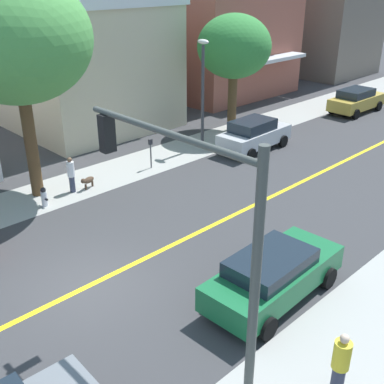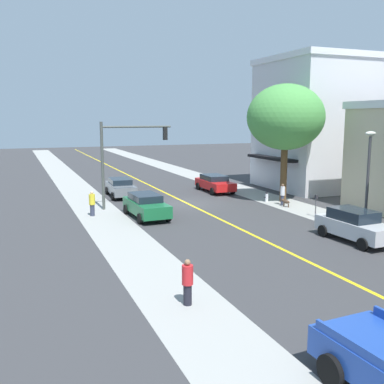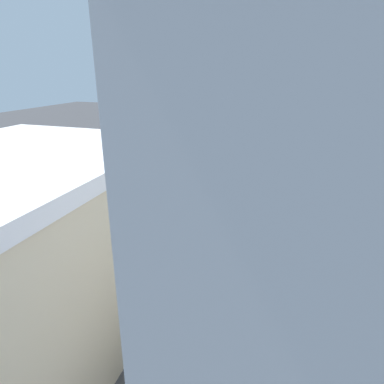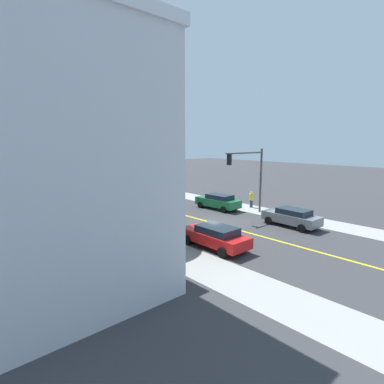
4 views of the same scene
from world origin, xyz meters
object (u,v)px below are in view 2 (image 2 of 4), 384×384
Objects in this scene: pedestrian_red_shirt at (188,281)px; small_dog at (286,202)px; fire_hydrant at (267,197)px; red_sedan_left_curb at (215,183)px; street_tree_right_corner at (286,117)px; parking_meter at (316,202)px; pedestrian_yellow_shirt at (92,203)px; traffic_light_mast at (125,150)px; street_lamp at (368,169)px; green_sedan_right_curb at (146,205)px; grey_sedan_right_curb at (121,187)px; silver_sedan_left_curb at (355,225)px; pedestrian_white_shirt at (283,194)px.

pedestrian_red_shirt is 18.32m from small_dog.
red_sedan_left_curb is (1.68, -5.74, 0.37)m from fire_hydrant.
street_tree_right_corner is 6.10× the size of parking_meter.
parking_meter is 0.90× the size of pedestrian_red_shirt.
pedestrian_yellow_shirt is 2.20× the size of small_dog.
parking_meter is at bearing -34.99° from traffic_light_mast.
street_lamp is (0.63, 9.25, -2.82)m from street_tree_right_corner.
fire_hydrant is 0.17× the size of green_sedan_right_curb.
street_tree_right_corner is 14.03m from grey_sedan_right_curb.
traffic_light_mast is 10.19m from red_sedan_left_curb.
pedestrian_red_shirt is at bearing 33.78° from pedestrian_yellow_shirt.
silver_sedan_left_curb is 11.65m from pedestrian_red_shirt.
fire_hydrant is 0.50× the size of pedestrian_red_shirt.
pedestrian_red_shirt is (2.72, 21.79, 0.06)m from grey_sedan_right_curb.
pedestrian_red_shirt is at bearing 47.67° from street_tree_right_corner.
traffic_light_mast is 3.85× the size of pedestrian_white_shirt.
silver_sedan_left_curb is at bearing -151.30° from pedestrian_red_shirt.
pedestrian_yellow_shirt is at bearing 0.24° from fire_hydrant.
parking_meter is 0.87× the size of pedestrian_yellow_shirt.
street_lamp reaches higher than parking_meter.
parking_meter is 0.31× the size of green_sedan_right_curb.
silver_sedan_left_curb is at bearing 0.81° from red_sedan_left_curb.
fire_hydrant is 0.49× the size of pedestrian_yellow_shirt.
parking_meter is 1.92× the size of small_dog.
pedestrian_white_shirt is at bearing 89.51° from green_sedan_right_curb.
street_tree_right_corner is 9.69m from street_lamp.
red_sedan_left_curb is 12.82m from pedestrian_yellow_shirt.
silver_sedan_left_curb is (1.61, 11.20, 0.45)m from fire_hydrant.
traffic_light_mast is 1.39× the size of silver_sedan_left_curb.
parking_meter is 0.33× the size of silver_sedan_left_curb.
red_sedan_left_curb reaches higher than small_dog.
fire_hydrant is 0.19× the size of silver_sedan_left_curb.
parking_meter is 3.54m from small_dog.
pedestrian_red_shirt is at bearing -96.74° from traffic_light_mast.
street_tree_right_corner reaches higher than silver_sedan_left_curb.
parking_meter is at bearing 159.96° from silver_sedan_left_curb.
street_lamp is 15.73m from red_sedan_left_curb.
grey_sedan_right_curb is (9.76, -6.41, 0.38)m from fire_hydrant.
parking_meter is at bearing 78.92° from street_tree_right_corner.
pedestrian_red_shirt is 0.98× the size of pedestrian_yellow_shirt.
pedestrian_red_shirt reaches higher than green_sedan_right_curb.
green_sedan_right_curb reaches higher than grey_sedan_right_curb.
street_tree_right_corner is at bearing 163.25° from silver_sedan_left_curb.
grey_sedan_right_curb is 21.96m from pedestrian_red_shirt.
parking_meter is at bearing 99.14° from pedestrian_white_shirt.
pedestrian_yellow_shirt is (13.12, 0.05, 0.46)m from fire_hydrant.
grey_sedan_right_curb is at bearing -94.22° from red_sedan_left_curb.
pedestrian_yellow_shirt is at bearing -121.05° from green_sedan_right_curb.
pedestrian_white_shirt is (0.82, 1.19, -5.50)m from street_tree_right_corner.
red_sedan_left_curb is 11.22m from green_sedan_right_curb.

